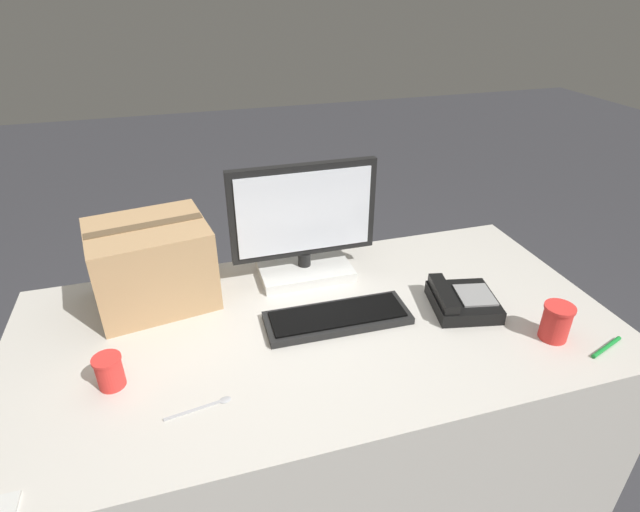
{
  "coord_description": "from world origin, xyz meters",
  "views": [
    {
      "loc": [
        -0.34,
        -1.16,
        1.67
      ],
      "look_at": [
        0.05,
        0.15,
        0.9
      ],
      "focal_mm": 28.0,
      "sensor_mm": 36.0,
      "label": 1
    }
  ],
  "objects_px": {
    "monitor": "(304,230)",
    "cardboard_box": "(152,264)",
    "keyboard": "(338,318)",
    "desk_phone": "(461,301)",
    "paper_cup_right": "(556,322)",
    "paper_cup_left": "(109,372)",
    "pen_marker": "(607,347)",
    "spoon": "(207,406)"
  },
  "relations": [
    {
      "from": "keyboard",
      "to": "paper_cup_right",
      "type": "distance_m",
      "value": 0.63
    },
    {
      "from": "keyboard",
      "to": "pen_marker",
      "type": "bearing_deg",
      "value": -24.84
    },
    {
      "from": "keyboard",
      "to": "desk_phone",
      "type": "height_order",
      "value": "desk_phone"
    },
    {
      "from": "monitor",
      "to": "keyboard",
      "type": "relative_size",
      "value": 1.12
    },
    {
      "from": "monitor",
      "to": "cardboard_box",
      "type": "xyz_separation_m",
      "value": [
        -0.5,
        -0.02,
        -0.04
      ]
    },
    {
      "from": "cardboard_box",
      "to": "desk_phone",
      "type": "bearing_deg",
      "value": -19.46
    },
    {
      "from": "paper_cup_left",
      "to": "spoon",
      "type": "height_order",
      "value": "paper_cup_left"
    },
    {
      "from": "spoon",
      "to": "cardboard_box",
      "type": "bearing_deg",
      "value": 92.94
    },
    {
      "from": "paper_cup_left",
      "to": "pen_marker",
      "type": "relative_size",
      "value": 0.67
    },
    {
      "from": "paper_cup_right",
      "to": "pen_marker",
      "type": "distance_m",
      "value": 0.15
    },
    {
      "from": "paper_cup_right",
      "to": "spoon",
      "type": "height_order",
      "value": "paper_cup_right"
    },
    {
      "from": "paper_cup_left",
      "to": "paper_cup_right",
      "type": "distance_m",
      "value": 1.22
    },
    {
      "from": "paper_cup_left",
      "to": "pen_marker",
      "type": "xyz_separation_m",
      "value": [
        1.33,
        -0.25,
        -0.04
      ]
    },
    {
      "from": "paper_cup_left",
      "to": "cardboard_box",
      "type": "xyz_separation_m",
      "value": [
        0.12,
        0.37,
        0.09
      ]
    },
    {
      "from": "spoon",
      "to": "cardboard_box",
      "type": "height_order",
      "value": "cardboard_box"
    },
    {
      "from": "paper_cup_right",
      "to": "spoon",
      "type": "bearing_deg",
      "value": 179.06
    },
    {
      "from": "desk_phone",
      "to": "paper_cup_right",
      "type": "height_order",
      "value": "paper_cup_right"
    },
    {
      "from": "desk_phone",
      "to": "pen_marker",
      "type": "distance_m",
      "value": 0.42
    },
    {
      "from": "keyboard",
      "to": "spoon",
      "type": "bearing_deg",
      "value": -149.6
    },
    {
      "from": "desk_phone",
      "to": "cardboard_box",
      "type": "height_order",
      "value": "cardboard_box"
    },
    {
      "from": "desk_phone",
      "to": "pen_marker",
      "type": "relative_size",
      "value": 1.74
    },
    {
      "from": "paper_cup_right",
      "to": "desk_phone",
      "type": "bearing_deg",
      "value": 130.96
    },
    {
      "from": "keyboard",
      "to": "paper_cup_right",
      "type": "relative_size",
      "value": 4.04
    },
    {
      "from": "paper_cup_right",
      "to": "pen_marker",
      "type": "height_order",
      "value": "paper_cup_right"
    },
    {
      "from": "monitor",
      "to": "desk_phone",
      "type": "xyz_separation_m",
      "value": [
        0.42,
        -0.34,
        -0.14
      ]
    },
    {
      "from": "monitor",
      "to": "paper_cup_right",
      "type": "xyz_separation_m",
      "value": [
        0.6,
        -0.55,
        -0.12
      ]
    },
    {
      "from": "desk_phone",
      "to": "paper_cup_left",
      "type": "distance_m",
      "value": 1.04
    },
    {
      "from": "desk_phone",
      "to": "paper_cup_right",
      "type": "distance_m",
      "value": 0.28
    },
    {
      "from": "desk_phone",
      "to": "spoon",
      "type": "distance_m",
      "value": 0.83
    },
    {
      "from": "pen_marker",
      "to": "monitor",
      "type": "bearing_deg",
      "value": 119.37
    },
    {
      "from": "spoon",
      "to": "pen_marker",
      "type": "bearing_deg",
      "value": -14.15
    },
    {
      "from": "keyboard",
      "to": "paper_cup_left",
      "type": "height_order",
      "value": "paper_cup_left"
    },
    {
      "from": "pen_marker",
      "to": "cardboard_box",
      "type": "bearing_deg",
      "value": 134.05
    },
    {
      "from": "monitor",
      "to": "pen_marker",
      "type": "relative_size",
      "value": 3.65
    },
    {
      "from": "desk_phone",
      "to": "paper_cup_left",
      "type": "height_order",
      "value": "paper_cup_left"
    },
    {
      "from": "paper_cup_right",
      "to": "cardboard_box",
      "type": "xyz_separation_m",
      "value": [
        -1.1,
        0.53,
        0.08
      ]
    },
    {
      "from": "monitor",
      "to": "paper_cup_left",
      "type": "distance_m",
      "value": 0.74
    },
    {
      "from": "monitor",
      "to": "paper_cup_right",
      "type": "distance_m",
      "value": 0.82
    },
    {
      "from": "paper_cup_left",
      "to": "cardboard_box",
      "type": "relative_size",
      "value": 0.23
    },
    {
      "from": "spoon",
      "to": "pen_marker",
      "type": "xyz_separation_m",
      "value": [
        1.1,
        -0.1,
        0.0
      ]
    },
    {
      "from": "keyboard",
      "to": "desk_phone",
      "type": "relative_size",
      "value": 1.88
    },
    {
      "from": "monitor",
      "to": "paper_cup_left",
      "type": "bearing_deg",
      "value": -147.69
    }
  ]
}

